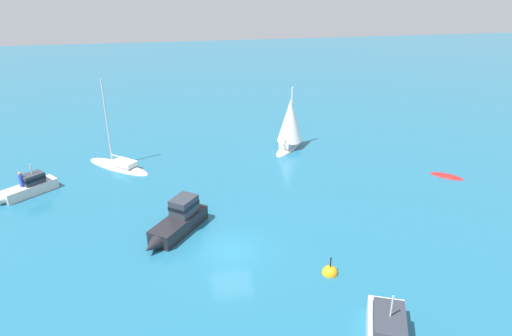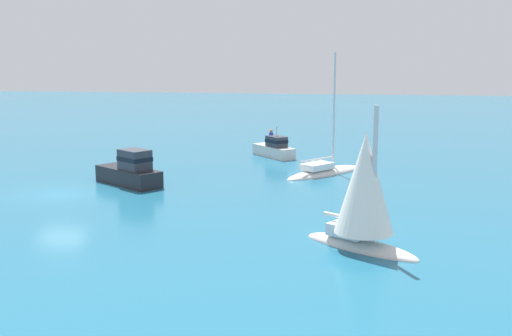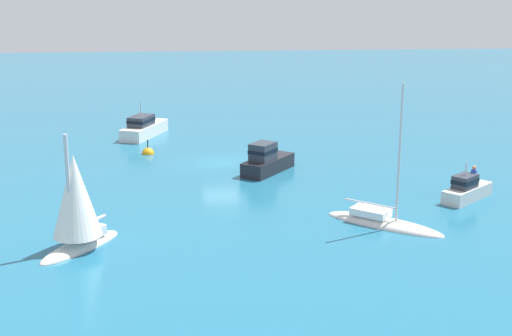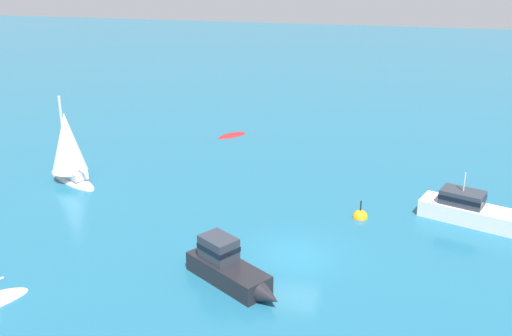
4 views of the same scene
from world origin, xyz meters
name	(u,v)px [view 2 (image 2 of 4)]	position (x,y,z in m)	size (l,w,h in m)	color
ground_plane	(60,194)	(0.00, 0.00, 0.00)	(160.00, 160.00, 0.00)	#1E607F
sailboat	(364,196)	(-7.37, -15.86, 2.08)	(4.02, 4.97, 5.98)	silver
sailboat_1	(325,172)	(7.86, -13.82, 0.11)	(6.05, 5.46, 7.85)	silver
motor_cruiser	(272,148)	(13.99, -9.80, 0.60)	(4.25, 3.85, 2.31)	silver
cabin_cruiser	(128,171)	(3.06, -2.72, 0.77)	(4.32, 5.24, 2.10)	black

